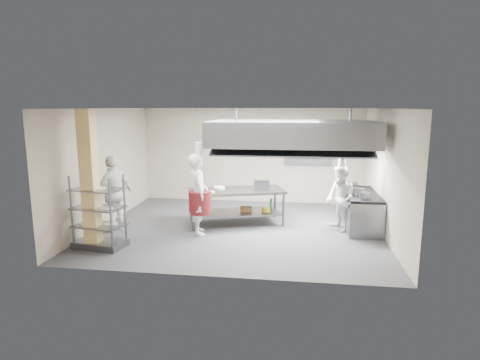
# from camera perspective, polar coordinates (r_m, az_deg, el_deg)

# --- Properties ---
(floor) EXTENTS (7.00, 7.00, 0.00)m
(floor) POSITION_cam_1_polar(r_m,az_deg,el_deg) (10.27, -0.26, -6.84)
(floor) COLOR #343437
(floor) RESTS_ON ground
(ceiling) EXTENTS (7.00, 7.00, 0.00)m
(ceiling) POSITION_cam_1_polar(r_m,az_deg,el_deg) (9.81, -0.28, 10.15)
(ceiling) COLOR silver
(ceiling) RESTS_ON wall_back
(wall_back) EXTENTS (7.00, 0.00, 7.00)m
(wall_back) POSITION_cam_1_polar(r_m,az_deg,el_deg) (12.88, 1.62, 3.51)
(wall_back) COLOR #9F917E
(wall_back) RESTS_ON ground
(wall_left) EXTENTS (0.00, 6.00, 6.00)m
(wall_left) POSITION_cam_1_polar(r_m,az_deg,el_deg) (10.98, -18.67, 1.77)
(wall_left) COLOR #9F917E
(wall_left) RESTS_ON ground
(wall_right) EXTENTS (0.00, 6.00, 6.00)m
(wall_right) POSITION_cam_1_polar(r_m,az_deg,el_deg) (10.06, 19.88, 0.95)
(wall_right) COLOR #9F917E
(wall_right) RESTS_ON ground
(column) EXTENTS (0.30, 0.30, 3.00)m
(column) POSITION_cam_1_polar(r_m,az_deg,el_deg) (9.04, -20.58, -0.09)
(column) COLOR #DCBB71
(column) RESTS_ON floor
(exhaust_hood) EXTENTS (4.00, 2.50, 0.60)m
(exhaust_hood) POSITION_cam_1_polar(r_m,az_deg,el_deg) (10.13, 7.40, 6.67)
(exhaust_hood) COLOR slate
(exhaust_hood) RESTS_ON ceiling
(hood_strip_a) EXTENTS (1.60, 0.12, 0.04)m
(hood_strip_a) POSITION_cam_1_polar(r_m,az_deg,el_deg) (10.21, 2.28, 4.97)
(hood_strip_a) COLOR white
(hood_strip_a) RESTS_ON exhaust_hood
(hood_strip_b) EXTENTS (1.60, 0.12, 0.04)m
(hood_strip_b) POSITION_cam_1_polar(r_m,az_deg,el_deg) (10.19, 12.44, 4.73)
(hood_strip_b) COLOR white
(hood_strip_b) RESTS_ON exhaust_hood
(wall_shelf) EXTENTS (1.50, 0.28, 0.04)m
(wall_shelf) POSITION_cam_1_polar(r_m,az_deg,el_deg) (12.65, 9.68, 3.24)
(wall_shelf) COLOR slate
(wall_shelf) RESTS_ON wall_back
(island) EXTENTS (2.67, 1.72, 0.91)m
(island) POSITION_cam_1_polar(r_m,az_deg,el_deg) (10.55, -0.54, -3.80)
(island) COLOR gray
(island) RESTS_ON floor
(island_worktop) EXTENTS (2.67, 1.72, 0.06)m
(island_worktop) POSITION_cam_1_polar(r_m,az_deg,el_deg) (10.46, -0.54, -1.54)
(island_worktop) COLOR slate
(island_worktop) RESTS_ON island
(island_undershelf) EXTENTS (2.45, 1.56, 0.04)m
(island_undershelf) POSITION_cam_1_polar(r_m,az_deg,el_deg) (10.59, -0.54, -4.61)
(island_undershelf) COLOR slate
(island_undershelf) RESTS_ON island
(pass_rack) EXTENTS (1.16, 0.78, 1.61)m
(pass_rack) POSITION_cam_1_polar(r_m,az_deg,el_deg) (9.23, -19.47, -4.25)
(pass_rack) COLOR gray
(pass_rack) RESTS_ON floor
(cooking_range) EXTENTS (0.80, 2.00, 0.84)m
(cooking_range) POSITION_cam_1_polar(r_m,az_deg,el_deg) (10.68, 16.77, -4.27)
(cooking_range) COLOR slate
(cooking_range) RESTS_ON floor
(range_top) EXTENTS (0.78, 1.96, 0.06)m
(range_top) POSITION_cam_1_polar(r_m,az_deg,el_deg) (10.58, 16.90, -1.91)
(range_top) COLOR black
(range_top) RESTS_ON cooking_range
(chef_head) EXTENTS (0.68, 0.83, 1.95)m
(chef_head) POSITION_cam_1_polar(r_m,az_deg,el_deg) (9.66, -5.95, -2.02)
(chef_head) COLOR silver
(chef_head) RESTS_ON floor
(chef_line) EXTENTS (0.89, 0.97, 1.62)m
(chef_line) POSITION_cam_1_polar(r_m,az_deg,el_deg) (10.19, 14.06, -2.57)
(chef_line) COLOR white
(chef_line) RESTS_ON floor
(chef_plating) EXTENTS (0.80, 1.19, 1.88)m
(chef_plating) POSITION_cam_1_polar(r_m,az_deg,el_deg) (10.32, -17.49, -1.84)
(chef_plating) COLOR silver
(chef_plating) RESTS_ON floor
(griddle) EXTENTS (0.45, 0.37, 0.20)m
(griddle) POSITION_cam_1_polar(r_m,az_deg,el_deg) (10.54, 3.11, -0.75)
(griddle) COLOR slate
(griddle) RESTS_ON island_worktop
(wicker_basket) EXTENTS (0.29, 0.20, 0.13)m
(wicker_basket) POSITION_cam_1_polar(r_m,az_deg,el_deg) (10.59, 0.85, -4.15)
(wicker_basket) COLOR olive
(wicker_basket) RESTS_ON island_undershelf
(stockpot) EXTENTS (0.27, 0.27, 0.19)m
(stockpot) POSITION_cam_1_polar(r_m,az_deg,el_deg) (10.19, 16.53, -1.64)
(stockpot) COLOR slate
(stockpot) RESTS_ON range_top
(plate_stack) EXTENTS (0.28, 0.28, 0.05)m
(plate_stack) POSITION_cam_1_polar(r_m,az_deg,el_deg) (9.30, -19.36, -5.96)
(plate_stack) COLOR silver
(plate_stack) RESTS_ON pass_rack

